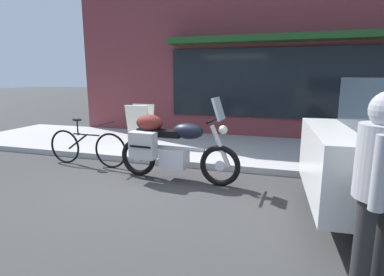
{
  "coord_description": "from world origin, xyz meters",
  "views": [
    {
      "loc": [
        2.05,
        -4.02,
        1.72
      ],
      "look_at": [
        0.56,
        0.81,
        0.7
      ],
      "focal_mm": 28.59,
      "sensor_mm": 36.0,
      "label": 1
    }
  ],
  "objects_px": {
    "parked_bicycle": "(87,147)",
    "pedestrian_walking": "(383,173)",
    "sandwich_board_sign": "(140,125)",
    "touring_motorcycle": "(169,145)"
  },
  "relations": [
    {
      "from": "touring_motorcycle",
      "to": "pedestrian_walking",
      "type": "distance_m",
      "value": 3.34
    },
    {
      "from": "sandwich_board_sign",
      "to": "pedestrian_walking",
      "type": "bearing_deg",
      "value": -44.7
    },
    {
      "from": "touring_motorcycle",
      "to": "parked_bicycle",
      "type": "height_order",
      "value": "touring_motorcycle"
    },
    {
      "from": "sandwich_board_sign",
      "to": "touring_motorcycle",
      "type": "bearing_deg",
      "value": -51.16
    },
    {
      "from": "pedestrian_walking",
      "to": "sandwich_board_sign",
      "type": "bearing_deg",
      "value": 135.3
    },
    {
      "from": "parked_bicycle",
      "to": "touring_motorcycle",
      "type": "bearing_deg",
      "value": -10.14
    },
    {
      "from": "parked_bicycle",
      "to": "sandwich_board_sign",
      "type": "xyz_separation_m",
      "value": [
        0.46,
        1.4,
        0.23
      ]
    },
    {
      "from": "sandwich_board_sign",
      "to": "parked_bicycle",
      "type": "bearing_deg",
      "value": -108.36
    },
    {
      "from": "touring_motorcycle",
      "to": "sandwich_board_sign",
      "type": "xyz_separation_m",
      "value": [
        -1.39,
        1.73,
        -0.0
      ]
    },
    {
      "from": "parked_bicycle",
      "to": "pedestrian_walking",
      "type": "distance_m",
      "value": 5.08
    }
  ]
}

